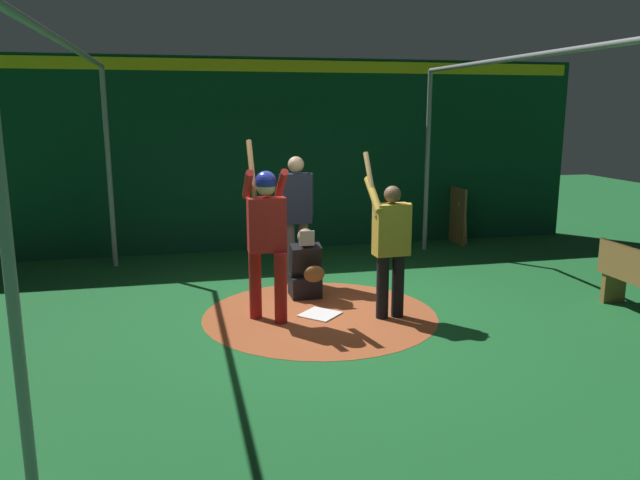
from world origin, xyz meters
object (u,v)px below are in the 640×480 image
at_px(umpire, 296,212).
at_px(bat_rack, 455,216).
at_px(catcher, 306,271).
at_px(home_plate, 320,314).
at_px(batter, 266,231).
at_px(visitor, 391,242).

distance_m(umpire, bat_rack, 4.15).
height_order(catcher, umpire, umpire).
bearing_deg(bat_rack, catcher, -50.64).
relative_size(home_plate, batter, 0.20).
distance_m(home_plate, visitor, 1.25).
xyz_separation_m(home_plate, batter, (0.03, -0.65, 1.09)).
distance_m(home_plate, bat_rack, 5.08).
height_order(home_plate, umpire, umpire).
xyz_separation_m(batter, catcher, (-0.80, 0.64, -0.73)).
relative_size(catcher, visitor, 0.48).
bearing_deg(bat_rack, umpire, -58.23).
bearing_deg(batter, bat_rack, 131.61).
bearing_deg(umpire, visitor, 24.73).
relative_size(batter, catcher, 2.26).
height_order(home_plate, catcher, catcher).
distance_m(umpire, visitor, 1.93).
xyz_separation_m(umpire, visitor, (1.75, 0.81, -0.11)).
height_order(batter, visitor, batter).
bearing_deg(batter, visitor, 81.01).
bearing_deg(visitor, batter, -101.81).
bearing_deg(catcher, visitor, 38.43).
bearing_deg(visitor, bat_rack, 142.68).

